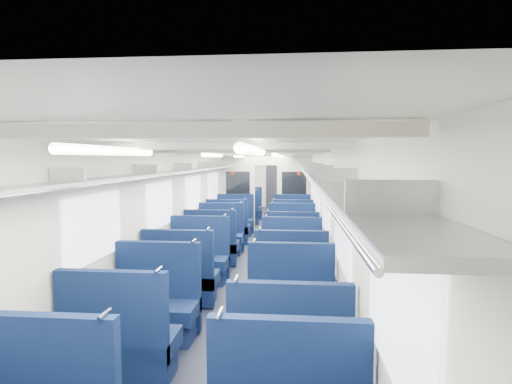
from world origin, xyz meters
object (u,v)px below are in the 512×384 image
object	(u,v)px
seat_8	(181,280)
seat_16	(228,229)
seat_5	(289,365)
end_door	(274,185)
seat_10	(199,261)
seat_13	(292,250)
seat_12	(212,247)
seat_11	(291,263)
seat_22	(247,209)
bulkhead	(266,190)
seat_6	(155,308)
seat_9	(291,281)
seat_18	(235,222)
seat_7	(291,310)
seat_14	(220,237)
seat_19	(292,222)
seat_4	(120,346)
seat_21	(292,214)
seat_17	(292,230)
seat_15	(292,238)
seat_20	(243,213)
seat_23	(292,209)

from	to	relation	value
seat_8	seat_16	size ratio (longest dim) A/B	1.00
seat_5	seat_8	xyz separation A→B (m)	(-1.66, 2.41, 0.00)
end_door	seat_10	size ratio (longest dim) A/B	1.67
seat_5	seat_13	distance (m)	4.60
end_door	seat_12	bearing A→B (deg)	-94.63
seat_11	seat_22	size ratio (longest dim) A/B	1.00
bulkhead	seat_13	world-z (taller)	bulkhead
seat_6	seat_9	distance (m)	2.08
seat_8	seat_18	xyz separation A→B (m)	(0.00, 5.75, 0.00)
seat_12	seat_18	distance (m)	3.39
seat_7	seat_14	world-z (taller)	same
seat_16	seat_14	bearing A→B (deg)	-90.00
seat_14	seat_16	distance (m)	1.12
seat_13	seat_19	bearing A→B (deg)	90.00
seat_4	seat_21	bearing A→B (deg)	80.49
seat_18	seat_11	bearing A→B (deg)	-70.07
seat_17	seat_19	bearing A→B (deg)	90.00
seat_22	seat_11	bearing A→B (deg)	-77.79
seat_6	seat_19	world-z (taller)	same
bulkhead	seat_14	distance (m)	3.63
seat_21	seat_11	bearing A→B (deg)	-90.00
seat_10	seat_16	bearing A→B (deg)	90.00
seat_7	seat_12	world-z (taller)	same
seat_10	seat_15	world-z (taller)	same
seat_17	seat_20	world-z (taller)	same
seat_7	seat_9	size ratio (longest dim) A/B	1.00
bulkhead	seat_19	size ratio (longest dim) A/B	2.34
end_door	seat_8	size ratio (longest dim) A/B	1.67
seat_16	seat_22	xyz separation A→B (m)	(0.00, 4.34, 0.00)
end_door	seat_23	bearing A→B (deg)	-77.56
seat_4	seat_13	bearing A→B (deg)	69.27
seat_18	seat_22	bearing A→B (deg)	90.00
bulkhead	seat_11	xyz separation A→B (m)	(0.83, -5.64, -0.86)
seat_10	seat_11	xyz separation A→B (m)	(1.66, 0.01, 0.00)
seat_13	seat_16	size ratio (longest dim) A/B	1.00
seat_8	seat_17	size ratio (longest dim) A/B	1.00
seat_18	seat_10	bearing A→B (deg)	-90.00
seat_5	seat_15	distance (m)	5.87
seat_5	seat_17	bearing A→B (deg)	90.00
bulkhead	seat_15	xyz separation A→B (m)	(0.83, -3.35, -0.86)
seat_13	seat_19	world-z (taller)	same
end_door	seat_6	xyz separation A→B (m)	(-0.83, -13.76, -0.63)
seat_8	seat_11	world-z (taller)	same
seat_7	seat_12	size ratio (longest dim) A/B	1.00
seat_23	seat_6	bearing A→B (deg)	-99.42
seat_12	seat_22	size ratio (longest dim) A/B	1.00
end_door	seat_19	bearing A→B (deg)	-82.98
seat_20	seat_23	xyz separation A→B (m)	(1.66, 1.14, 0.00)
seat_9	seat_20	distance (m)	7.79
seat_7	seat_16	distance (m)	5.82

